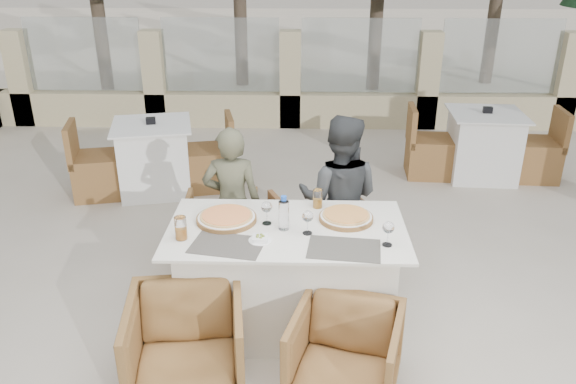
{
  "coord_description": "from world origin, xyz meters",
  "views": [
    {
      "loc": [
        0.19,
        -3.39,
        2.5
      ],
      "look_at": [
        0.09,
        0.25,
        0.9
      ],
      "focal_mm": 35.0,
      "sensor_mm": 36.0,
      "label": 1
    }
  ],
  "objects_px": {
    "dining_table": "(287,277)",
    "wine_glass_centre": "(267,211)",
    "armchair_near_left": "(187,346)",
    "wine_glass_near": "(308,221)",
    "armchair_near_right": "(345,356)",
    "bg_table_b": "(483,145)",
    "water_bottle": "(284,213)",
    "pizza_right": "(346,217)",
    "pizza_left": "(226,217)",
    "beer_glass_left": "(181,228)",
    "armchair_far_left": "(222,229)",
    "armchair_far_right": "(318,230)",
    "diner_left": "(232,204)",
    "wine_glass_corner": "(388,232)",
    "diner_right": "(339,200)",
    "beer_glass_right": "(318,199)",
    "olive_dish": "(260,238)",
    "bg_table_a": "(155,158)"
  },
  "relations": [
    {
      "from": "dining_table",
      "to": "wine_glass_centre",
      "type": "distance_m",
      "value": 0.5
    },
    {
      "from": "dining_table",
      "to": "armchair_near_left",
      "type": "xyz_separation_m",
      "value": [
        -0.58,
        -0.67,
        -0.07
      ]
    },
    {
      "from": "wine_glass_near",
      "to": "armchair_near_right",
      "type": "bearing_deg",
      "value": -70.02
    },
    {
      "from": "bg_table_b",
      "to": "water_bottle",
      "type": "bearing_deg",
      "value": -123.85
    },
    {
      "from": "wine_glass_centre",
      "to": "pizza_right",
      "type": "bearing_deg",
      "value": 7.39
    },
    {
      "from": "pizza_left",
      "to": "water_bottle",
      "type": "distance_m",
      "value": 0.42
    },
    {
      "from": "dining_table",
      "to": "beer_glass_left",
      "type": "bearing_deg",
      "value": -165.65
    },
    {
      "from": "armchair_far_left",
      "to": "water_bottle",
      "type": "bearing_deg",
      "value": 117.45
    },
    {
      "from": "pizza_left",
      "to": "wine_glass_centre",
      "type": "height_order",
      "value": "wine_glass_centre"
    },
    {
      "from": "dining_table",
      "to": "bg_table_b",
      "type": "height_order",
      "value": "same"
    },
    {
      "from": "beer_glass_left",
      "to": "armchair_far_right",
      "type": "xyz_separation_m",
      "value": [
        0.91,
        1.01,
        -0.53
      ]
    },
    {
      "from": "armchair_far_left",
      "to": "diner_left",
      "type": "distance_m",
      "value": 0.43
    },
    {
      "from": "armchair_far_right",
      "to": "wine_glass_corner",
      "type": "bearing_deg",
      "value": 87.87
    },
    {
      "from": "pizza_right",
      "to": "dining_table",
      "type": "bearing_deg",
      "value": -162.62
    },
    {
      "from": "armchair_far_right",
      "to": "pizza_right",
      "type": "bearing_deg",
      "value": 80.17
    },
    {
      "from": "wine_glass_centre",
      "to": "beer_glass_left",
      "type": "height_order",
      "value": "wine_glass_centre"
    },
    {
      "from": "diner_right",
      "to": "armchair_near_left",
      "type": "bearing_deg",
      "value": 64.59
    },
    {
      "from": "armchair_near_left",
      "to": "armchair_far_right",
      "type": "bearing_deg",
      "value": 53.78
    },
    {
      "from": "pizza_right",
      "to": "beer_glass_right",
      "type": "xyz_separation_m",
      "value": [
        -0.19,
        0.2,
        0.04
      ]
    },
    {
      "from": "dining_table",
      "to": "armchair_far_right",
      "type": "bearing_deg",
      "value": 74.05
    },
    {
      "from": "water_bottle",
      "to": "armchair_far_left",
      "type": "height_order",
      "value": "water_bottle"
    },
    {
      "from": "armchair_near_right",
      "to": "beer_glass_right",
      "type": "bearing_deg",
      "value": 113.98
    },
    {
      "from": "olive_dish",
      "to": "bg_table_b",
      "type": "relative_size",
      "value": 0.07
    },
    {
      "from": "pizza_left",
      "to": "armchair_near_right",
      "type": "distance_m",
      "value": 1.22
    },
    {
      "from": "water_bottle",
      "to": "bg_table_a",
      "type": "relative_size",
      "value": 0.15
    },
    {
      "from": "water_bottle",
      "to": "diner_left",
      "type": "xyz_separation_m",
      "value": [
        -0.43,
        0.69,
        -0.26
      ]
    },
    {
      "from": "pizza_right",
      "to": "wine_glass_centre",
      "type": "relative_size",
      "value": 2.02
    },
    {
      "from": "wine_glass_centre",
      "to": "armchair_near_left",
      "type": "bearing_deg",
      "value": -121.28
    },
    {
      "from": "beer_glass_left",
      "to": "armchair_near_left",
      "type": "height_order",
      "value": "beer_glass_left"
    },
    {
      "from": "dining_table",
      "to": "armchair_near_right",
      "type": "height_order",
      "value": "dining_table"
    },
    {
      "from": "armchair_far_right",
      "to": "diner_right",
      "type": "height_order",
      "value": "diner_right"
    },
    {
      "from": "pizza_left",
      "to": "olive_dish",
      "type": "relative_size",
      "value": 3.76
    },
    {
      "from": "pizza_right",
      "to": "water_bottle",
      "type": "relative_size",
      "value": 1.56
    },
    {
      "from": "wine_glass_near",
      "to": "wine_glass_corner",
      "type": "bearing_deg",
      "value": -15.96
    },
    {
      "from": "diner_right",
      "to": "bg_table_b",
      "type": "distance_m",
      "value": 2.87
    },
    {
      "from": "diner_left",
      "to": "bg_table_b",
      "type": "relative_size",
      "value": 0.77
    },
    {
      "from": "olive_dish",
      "to": "bg_table_a",
      "type": "relative_size",
      "value": 0.07
    },
    {
      "from": "diner_right",
      "to": "diner_left",
      "type": "bearing_deg",
      "value": 10.17
    },
    {
      "from": "diner_right",
      "to": "bg_table_a",
      "type": "bearing_deg",
      "value": -30.94
    },
    {
      "from": "wine_glass_near",
      "to": "beer_glass_right",
      "type": "xyz_separation_m",
      "value": [
        0.07,
        0.41,
        -0.02
      ]
    },
    {
      "from": "armchair_far_left",
      "to": "wine_glass_centre",
      "type": "bearing_deg",
      "value": 113.69
    },
    {
      "from": "olive_dish",
      "to": "beer_glass_left",
      "type": "bearing_deg",
      "value": 178.18
    },
    {
      "from": "beer_glass_right",
      "to": "diner_right",
      "type": "distance_m",
      "value": 0.41
    },
    {
      "from": "water_bottle",
      "to": "diner_left",
      "type": "relative_size",
      "value": 0.19
    },
    {
      "from": "dining_table",
      "to": "armchair_near_right",
      "type": "xyz_separation_m",
      "value": [
        0.36,
        -0.7,
        -0.1
      ]
    },
    {
      "from": "pizza_left",
      "to": "pizza_right",
      "type": "relative_size",
      "value": 1.11
    },
    {
      "from": "diner_left",
      "to": "diner_right",
      "type": "height_order",
      "value": "diner_right"
    },
    {
      "from": "pizza_left",
      "to": "beer_glass_right",
      "type": "relative_size",
      "value": 3.02
    },
    {
      "from": "beer_glass_left",
      "to": "olive_dish",
      "type": "distance_m",
      "value": 0.51
    },
    {
      "from": "armchair_far_left",
      "to": "armchair_far_right",
      "type": "distance_m",
      "value": 0.82
    }
  ]
}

